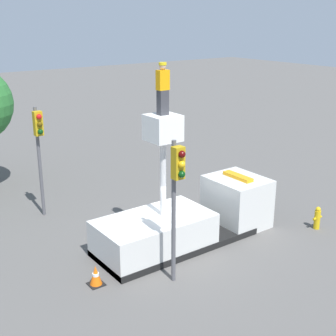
{
  "coord_description": "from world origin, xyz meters",
  "views": [
    {
      "loc": [
        -9.66,
        -12.7,
        8.27
      ],
      "look_at": [
        -1.09,
        -0.98,
        3.51
      ],
      "focal_mm": 50.0,
      "sensor_mm": 36.0,
      "label": 1
    }
  ],
  "objects": [
    {
      "name": "ground_plane",
      "position": [
        0.0,
        0.0,
        0.0
      ],
      "size": [
        120.0,
        120.0,
        0.0
      ],
      "primitive_type": "plane",
      "color": "#565451"
    },
    {
      "name": "bucket_truck",
      "position": [
        0.56,
        0.0,
        0.87
      ],
      "size": [
        7.25,
        2.39,
        5.06
      ],
      "color": "black",
      "rests_on": "ground"
    },
    {
      "name": "traffic_light_across",
      "position": [
        -2.97,
        5.47,
        3.36
      ],
      "size": [
        0.34,
        0.57,
        4.74
      ],
      "color": "#515156",
      "rests_on": "ground"
    },
    {
      "name": "traffic_light_pole",
      "position": [
        -1.59,
        -2.1,
        3.36
      ],
      "size": [
        0.34,
        0.57,
        4.74
      ],
      "color": "#515156",
      "rests_on": "ground"
    },
    {
      "name": "traffic_cone_rear",
      "position": [
        -3.77,
        -0.71,
        0.32
      ],
      "size": [
        0.5,
        0.5,
        0.68
      ],
      "color": "black",
      "rests_on": "ground"
    },
    {
      "name": "worker",
      "position": [
        -0.6,
        0.0,
        5.94
      ],
      "size": [
        0.4,
        0.26,
        1.75
      ],
      "color": "#38383D",
      "rests_on": "bucket_truck"
    },
    {
      "name": "fire_hydrant",
      "position": [
        5.43,
        -2.28,
        0.47
      ],
      "size": [
        0.48,
        0.24,
        0.95
      ],
      "color": "gold",
      "rests_on": "ground"
    }
  ]
}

